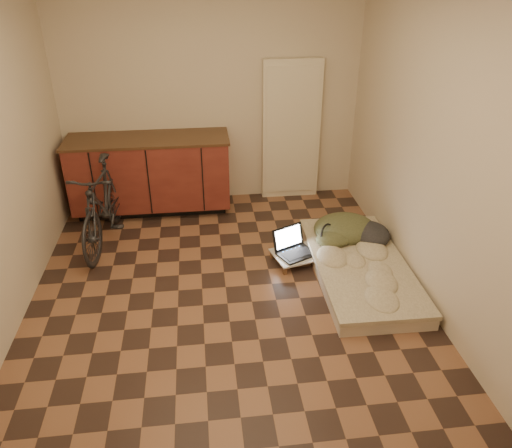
{
  "coord_description": "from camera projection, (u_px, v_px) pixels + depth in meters",
  "views": [
    {
      "loc": [
        -0.18,
        -3.81,
        2.74
      ],
      "look_at": [
        0.31,
        0.19,
        0.55
      ],
      "focal_mm": 35.0,
      "sensor_mm": 36.0,
      "label": 1
    }
  ],
  "objects": [
    {
      "name": "room_shell",
      "position": [
        221.0,
        156.0,
        4.03
      ],
      "size": [
        3.5,
        4.0,
        2.6
      ],
      "color": "brown",
      "rests_on": "ground"
    },
    {
      "name": "cabinets",
      "position": [
        151.0,
        174.0,
        5.84
      ],
      "size": [
        1.84,
        0.62,
        0.91
      ],
      "color": "black",
      "rests_on": "ground"
    },
    {
      "name": "appliance_panel",
      "position": [
        291.0,
        131.0,
        6.04
      ],
      "size": [
        0.7,
        0.1,
        1.7
      ],
      "primitive_type": "cube",
      "color": "beige",
      "rests_on": "ground"
    },
    {
      "name": "bicycle",
      "position": [
        102.0,
        200.0,
        5.16
      ],
      "size": [
        0.63,
        1.57,
        0.99
      ],
      "primitive_type": "imported",
      "rotation": [
        0.0,
        0.0,
        -0.12
      ],
      "color": "black",
      "rests_on": "ground"
    },
    {
      "name": "futon",
      "position": [
        359.0,
        267.0,
        4.81
      ],
      "size": [
        0.88,
        1.79,
        0.15
      ],
      "rotation": [
        0.0,
        0.0,
        -0.02
      ],
      "color": "beige",
      "rests_on": "ground"
    },
    {
      "name": "clothing_pile",
      "position": [
        352.0,
        223.0,
        5.15
      ],
      "size": [
        0.7,
        0.59,
        0.28
      ],
      "primitive_type": null,
      "rotation": [
        0.0,
        0.0,
        -0.02
      ],
      "color": "#3E4226",
      "rests_on": "futon"
    },
    {
      "name": "headphones",
      "position": [
        327.0,
        234.0,
        5.07
      ],
      "size": [
        0.34,
        0.34,
        0.17
      ],
      "primitive_type": null,
      "rotation": [
        0.0,
        0.0,
        0.77
      ],
      "color": "black",
      "rests_on": "futon"
    },
    {
      "name": "lap_desk",
      "position": [
        302.0,
        253.0,
        5.02
      ],
      "size": [
        0.66,
        0.51,
        0.1
      ],
      "rotation": [
        0.0,
        0.0,
        0.26
      ],
      "color": "brown",
      "rests_on": "ground"
    },
    {
      "name": "laptop",
      "position": [
        294.0,
        248.0,
        4.99
      ],
      "size": [
        0.45,
        0.44,
        0.24
      ],
      "rotation": [
        0.0,
        0.0,
        0.45
      ],
      "color": "black",
      "rests_on": "lap_desk"
    },
    {
      "name": "mouse",
      "position": [
        322.0,
        251.0,
        5.0
      ],
      "size": [
        0.06,
        0.1,
        0.03
      ],
      "primitive_type": "ellipsoid",
      "rotation": [
        0.0,
        0.0,
        -0.06
      ],
      "color": "silver",
      "rests_on": "lap_desk"
    }
  ]
}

